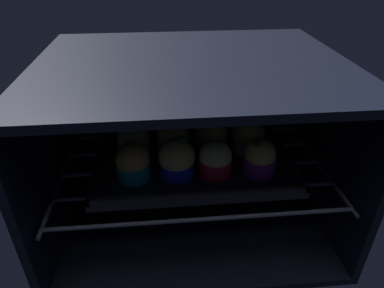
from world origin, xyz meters
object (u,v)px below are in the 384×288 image
Objects in this scene: muffin_row0_col1 at (177,159)px; muffin_row2_col1 at (171,124)px; muffin_row0_col3 at (260,157)px; muffin_row2_col0 at (135,122)px; muffin_row2_col3 at (239,119)px; muffin_row1_col1 at (173,140)px; muffin_row2_col2 at (206,120)px; muffin_row0_col0 at (133,163)px; muffin_row1_col2 at (211,137)px; muffin_row1_col3 at (248,136)px; muffin_row1_col0 at (134,142)px; muffin_row0_col2 at (215,159)px; baking_tray at (192,154)px.

muffin_row0_col1 is 1.21× the size of muffin_row2_col1.
muffin_row0_col1 is 16.16cm from muffin_row0_col3.
muffin_row2_col3 is (24.31, -0.52, -0.34)cm from muffin_row2_col0.
muffin_row1_col1 is 11.90cm from muffin_row2_col2.
muffin_row0_col1 is 7.71cm from muffin_row1_col1.
muffin_row2_col1 is 0.91× the size of muffin_row2_col2.
muffin_row1_col1 is 18.07cm from muffin_row2_col3.
muffin_row0_col0 and muffin_row2_col3 have the same top height.
muffin_row2_col2 is (16.17, 16.16, 0.18)cm from muffin_row0_col0.
muffin_row2_col1 is at bearing -4.04° from muffin_row2_col0.
muffin_row0_col1 is at bearing -115.61° from muffin_row2_col2.
muffin_row1_col2 and muffin_row2_col0 have the same top height.
muffin_row2_col0 reaches higher than muffin_row1_col3.
muffin_row2_col3 is (24.21, 8.14, -0.03)cm from muffin_row1_col0.
muffin_row1_col1 reaches higher than muffin_row0_col3.
muffin_row1_col0 is 25.54cm from muffin_row2_col3.
muffin_row0_col2 is at bearing -45.71° from muffin_row2_col0.
muffin_row0_col1 is 11.60cm from muffin_row1_col0.
baking_tray is 10.05cm from muffin_row2_col2.
muffin_row1_col1 reaches higher than baking_tray.
muffin_row2_col3 is at bearing 18.58° from muffin_row1_col0.
muffin_row2_col1 is (-4.19, 7.84, 3.62)cm from baking_tray.
muffin_row0_col2 is at bearing -26.10° from muffin_row1_col0.
baking_tray is at bearing -179.02° from muffin_row1_col2.
muffin_row1_col0 reaches higher than muffin_row1_col3.
muffin_row2_col1 is at bearing 154.15° from muffin_row1_col3.
baking_tray is 5.02× the size of muffin_row1_col0.
muffin_row1_col2 reaches higher than muffin_row0_col3.
muffin_row1_col2 is 11.40cm from muffin_row2_col1.
muffin_row0_col1 is 7.44cm from muffin_row0_col2.
muffin_row2_col0 is (-8.66, 16.48, 0.01)cm from muffin_row0_col1.
baking_tray is at bearing -146.60° from muffin_row2_col3.
muffin_row0_col3 is (16.15, -0.36, -0.35)cm from muffin_row0_col1.
baking_tray is 9.81cm from muffin_row0_col1.
muffin_row0_col1 is at bearing -134.43° from muffin_row2_col3.
muffin_row2_col1 is at bearing 90.64° from muffin_row1_col1.
muffin_row2_col0 is 16.47cm from muffin_row2_col2.
muffin_row1_col0 is 11.41cm from muffin_row2_col1.
muffin_row1_col0 is 8.66cm from muffin_row2_col0.
muffin_row2_col3 is at bearing 33.40° from muffin_row0_col0.
muffin_row0_col2 is at bearing -0.05° from muffin_row0_col1.
muffin_row1_col3 reaches higher than muffin_row0_col2.
muffin_row1_col0 is at bearing -179.64° from muffin_row1_col3.
muffin_row0_col0 and muffin_row0_col3 have the same top height.
muffin_row2_col2 is (-8.04, 8.31, 0.13)cm from muffin_row1_col3.
muffin_row1_col2 is at bearing -89.96° from muffin_row2_col2.
muffin_row0_col3 is 0.91× the size of muffin_row2_col0.
muffin_row2_col3 is (-0.50, 16.32, 0.02)cm from muffin_row0_col3.
muffin_row1_col3 reaches higher than muffin_row2_col3.
muffin_row2_col2 is at bearing -0.68° from muffin_row2_col0.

